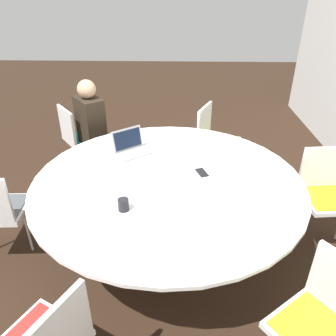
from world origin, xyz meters
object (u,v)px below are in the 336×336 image
at_px(chair_5, 214,136).
at_px(coffee_cup, 123,205).
at_px(chair_0, 79,134).
at_px(chair_3, 327,320).
at_px(laptop, 131,147).
at_px(chair_4, 327,189).
at_px(cell_phone, 202,173).
at_px(person_0, 92,124).

height_order(chair_5, coffee_cup, chair_5).
bearing_deg(chair_0, chair_3, 1.87).
bearing_deg(coffee_cup, laptop, -175.90).
distance_m(chair_0, chair_4, 2.74).
relative_size(chair_4, cell_phone, 5.65).
height_order(chair_3, cell_phone, chair_3).
xyz_separation_m(chair_0, person_0, (0.14, 0.21, 0.19)).
height_order(chair_4, coffee_cup, chair_4).
relative_size(chair_3, laptop, 2.32).
distance_m(chair_3, laptop, 2.02).
relative_size(laptop, cell_phone, 2.43).
relative_size(chair_3, coffee_cup, 10.00).
distance_m(chair_5, person_0, 1.42).
distance_m(chair_5, cell_phone, 1.26).
bearing_deg(coffee_cup, chair_4, 110.50).
relative_size(chair_3, chair_5, 1.00).
bearing_deg(cell_phone, chair_0, -131.10).
bearing_deg(laptop, chair_4, -46.05).
bearing_deg(coffee_cup, chair_5, 155.43).
bearing_deg(coffee_cup, chair_0, -154.93).
relative_size(person_0, laptop, 3.25).
distance_m(chair_0, chair_5, 1.61).
relative_size(chair_0, chair_3, 1.00).
relative_size(laptop, coffee_cup, 4.30).
distance_m(person_0, cell_phone, 1.59).
bearing_deg(person_0, chair_5, 58.24).
relative_size(chair_0, cell_phone, 5.65).
xyz_separation_m(chair_3, coffee_cup, (-0.67, -1.20, 0.25)).
relative_size(chair_0, laptop, 2.32).
xyz_separation_m(chair_4, coffee_cup, (0.64, -1.70, 0.25)).
bearing_deg(person_0, coffee_cup, -17.40).
relative_size(chair_5, person_0, 0.72).
distance_m(chair_0, chair_3, 3.13).
relative_size(chair_3, chair_4, 1.00).
bearing_deg(chair_4, person_0, -28.56).
bearing_deg(chair_4, cell_phone, -0.21).
relative_size(chair_5, coffee_cup, 10.00).
xyz_separation_m(coffee_cup, cell_phone, (-0.52, 0.58, -0.04)).
distance_m(chair_3, cell_phone, 1.36).
height_order(coffee_cup, cell_phone, coffee_cup).
xyz_separation_m(chair_0, laptop, (0.85, 0.75, 0.26)).
distance_m(chair_4, laptop, 1.80).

